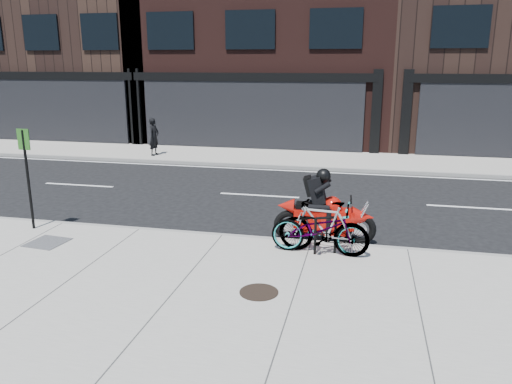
% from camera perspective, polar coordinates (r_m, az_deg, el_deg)
% --- Properties ---
extents(ground, '(120.00, 120.00, 0.00)m').
position_cam_1_polar(ground, '(13.09, -1.46, -2.63)').
color(ground, black).
rests_on(ground, ground).
extents(sidewalk_near, '(60.00, 6.00, 0.13)m').
position_cam_1_polar(sidewalk_near, '(8.64, -9.62, -11.86)').
color(sidewalk_near, gray).
rests_on(sidewalk_near, ground).
extents(sidewalk_far, '(60.00, 3.50, 0.13)m').
position_cam_1_polar(sidewalk_far, '(20.47, 3.76, 3.87)').
color(sidewalk_far, gray).
rests_on(sidewalk_far, ground).
extents(building_midwest, '(10.00, 10.00, 12.00)m').
position_cam_1_polar(building_midwest, '(30.64, -17.83, 17.95)').
color(building_midwest, black).
rests_on(building_midwest, ground).
extents(bike_rack, '(0.44, 0.20, 0.78)m').
position_cam_1_polar(bike_rack, '(10.11, 7.94, -4.55)').
color(bike_rack, black).
rests_on(bike_rack, sidewalk_near).
extents(bicycle_front, '(2.00, 0.77, 1.04)m').
position_cam_1_polar(bicycle_front, '(10.10, 7.32, -4.19)').
color(bicycle_front, gray).
rests_on(bicycle_front, sidewalk_near).
extents(bicycle_rear, '(1.90, 0.75, 1.11)m').
position_cam_1_polar(bicycle_rear, '(10.08, 7.71, -4.02)').
color(bicycle_rear, gray).
rests_on(bicycle_rear, sidewalk_near).
extents(motorcycle, '(2.26, 0.51, 1.68)m').
position_cam_1_polar(motorcycle, '(11.03, 8.35, -2.40)').
color(motorcycle, black).
rests_on(motorcycle, ground).
extents(pedestrian, '(0.44, 0.60, 1.53)m').
position_cam_1_polar(pedestrian, '(21.07, -11.58, 6.20)').
color(pedestrian, black).
rests_on(pedestrian, sidewalk_far).
extents(manhole_cover, '(0.75, 0.75, 0.02)m').
position_cam_1_polar(manhole_cover, '(8.55, 0.34, -11.37)').
color(manhole_cover, black).
rests_on(manhole_cover, sidewalk_near).
extents(utility_grate, '(0.82, 0.82, 0.02)m').
position_cam_1_polar(utility_grate, '(11.64, -22.75, -5.33)').
color(utility_grate, '#504F52').
rests_on(utility_grate, sidewalk_near).
extents(sign_post, '(0.31, 0.06, 2.32)m').
position_cam_1_polar(sign_post, '(12.41, -24.70, 2.29)').
color(sign_post, black).
rests_on(sign_post, sidewalk_near).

